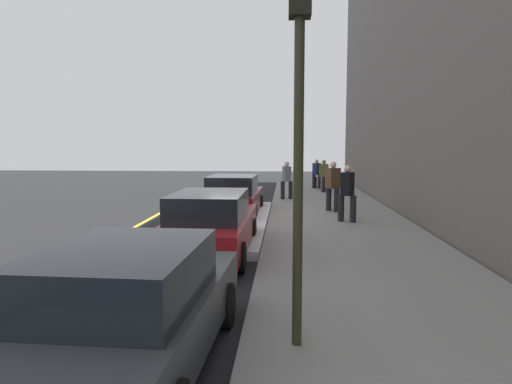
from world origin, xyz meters
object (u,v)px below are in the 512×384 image
at_px(parked_car_charcoal, 130,309).
at_px(pedestrian_grey_coat, 287,179).
at_px(traffic_light_pole, 299,90).
at_px(pedestrian_black_coat, 347,192).
at_px(pedestrian_brown_coat, 333,185).
at_px(pedestrian_olive_coat, 324,175).
at_px(pedestrian_navy_coat, 317,173).
at_px(rolling_suitcase, 315,182).
at_px(parked_car_maroon, 233,196).
at_px(parked_car_red, 211,224).

xyz_separation_m(parked_car_charcoal, pedestrian_grey_coat, (15.58, -1.80, 0.30)).
xyz_separation_m(pedestrian_grey_coat, traffic_light_pole, (-15.02, -0.10, 2.21)).
bearing_deg(pedestrian_black_coat, traffic_light_pole, 168.72).
distance_m(pedestrian_black_coat, traffic_light_pole, 9.49).
height_order(parked_car_charcoal, pedestrian_brown_coat, pedestrian_brown_coat).
bearing_deg(pedestrian_brown_coat, pedestrian_olive_coat, -1.97).
relative_size(pedestrian_navy_coat, pedestrian_black_coat, 0.90).
height_order(parked_car_charcoal, pedestrian_black_coat, pedestrian_black_coat).
xyz_separation_m(pedestrian_black_coat, rolling_suitcase, (11.45, 0.31, -0.66)).
xyz_separation_m(pedestrian_grey_coat, pedestrian_black_coat, (-5.95, -1.91, 0.06)).
xyz_separation_m(parked_car_charcoal, traffic_light_pole, (0.56, -1.90, 2.50)).
height_order(pedestrian_black_coat, pedestrian_olive_coat, pedestrian_black_coat).
bearing_deg(pedestrian_brown_coat, traffic_light_pole, 172.06).
bearing_deg(rolling_suitcase, pedestrian_olive_coat, -171.76).
bearing_deg(parked_car_charcoal, parked_car_maroon, 0.60).
bearing_deg(traffic_light_pole, pedestrian_navy_coat, -4.47).
bearing_deg(rolling_suitcase, pedestrian_brown_coat, -179.49).
distance_m(pedestrian_navy_coat, rolling_suitcase, 0.74).
bearing_deg(pedestrian_black_coat, parked_car_maroon, 67.56).
distance_m(pedestrian_navy_coat, pedestrian_black_coat, 10.97).
bearing_deg(pedestrian_brown_coat, parked_car_red, 151.23).
height_order(parked_car_red, rolling_suitcase, parked_car_red).
height_order(parked_car_maroon, traffic_light_pole, traffic_light_pole).
relative_size(parked_car_maroon, pedestrian_brown_coat, 2.42).
distance_m(parked_car_charcoal, pedestrian_black_coat, 10.33).
bearing_deg(parked_car_maroon, pedestrian_olive_coat, -26.68).
bearing_deg(traffic_light_pole, pedestrian_grey_coat, 0.40).
bearing_deg(traffic_light_pole, pedestrian_olive_coat, -5.69).
relative_size(parked_car_maroon, rolling_suitcase, 4.57).
xyz_separation_m(pedestrian_olive_coat, pedestrian_brown_coat, (-6.95, 0.24, 0.10)).
relative_size(pedestrian_grey_coat, pedestrian_olive_coat, 1.02).
bearing_deg(pedestrian_black_coat, pedestrian_brown_coat, 5.68).
bearing_deg(pedestrian_black_coat, parked_car_red, 137.67).
relative_size(parked_car_maroon, traffic_light_pole, 0.96).
bearing_deg(pedestrian_black_coat, pedestrian_olive_coat, -0.08).
xyz_separation_m(pedestrian_black_coat, traffic_light_pole, (-9.07, 1.81, 2.14)).
distance_m(parked_car_charcoal, parked_car_red, 5.55).
xyz_separation_m(parked_car_red, pedestrian_black_coat, (4.08, -3.71, 0.36)).
xyz_separation_m(pedestrian_black_coat, pedestrian_brown_coat, (2.27, 0.23, 0.01)).
relative_size(parked_car_red, pedestrian_brown_coat, 2.58).
height_order(parked_car_charcoal, pedestrian_grey_coat, pedestrian_grey_coat).
distance_m(parked_car_charcoal, traffic_light_pole, 3.19).
bearing_deg(parked_car_red, parked_car_maroon, 1.18).
height_order(parked_car_charcoal, pedestrian_olive_coat, pedestrian_olive_coat).
height_order(parked_car_maroon, pedestrian_olive_coat, pedestrian_olive_coat).
relative_size(parked_car_maroon, pedestrian_olive_coat, 2.68).
height_order(parked_car_charcoal, pedestrian_navy_coat, pedestrian_navy_coat).
bearing_deg(rolling_suitcase, pedestrian_navy_coat, -172.05).
distance_m(parked_car_red, pedestrian_navy_coat, 15.44).
bearing_deg(pedestrian_navy_coat, parked_car_red, 167.00).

